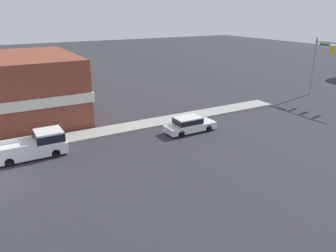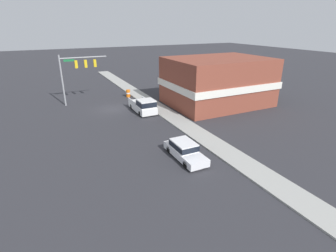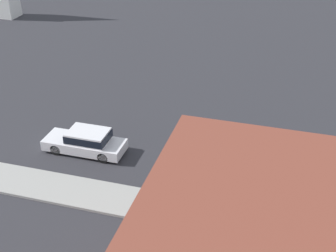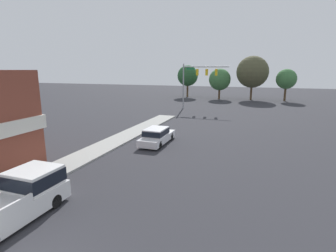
# 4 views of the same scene
# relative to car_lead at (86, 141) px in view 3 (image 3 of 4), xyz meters

# --- Properties ---
(car_lead) EXTENTS (1.80, 4.88, 1.45)m
(car_lead) POSITION_rel_car_lead_xyz_m (0.00, 0.00, 0.00)
(car_lead) COLOR black
(car_lead) RESTS_ON ground
(pickup_truck_parked) EXTENTS (2.10, 5.30, 1.93)m
(pickup_truck_parked) POSITION_rel_car_lead_xyz_m (-1.38, -13.12, 0.19)
(pickup_truck_parked) COLOR black
(pickup_truck_parked) RESTS_ON ground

